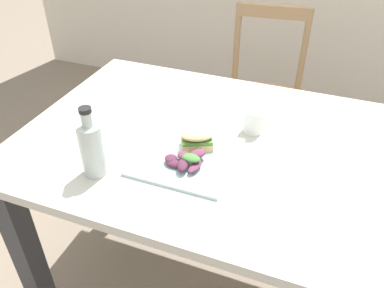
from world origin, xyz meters
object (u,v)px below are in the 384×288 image
(plate_lunch, at_px, (187,156))
(cup_extra_side, at_px, (254,121))
(dining_table, at_px, (207,172))
(chair_wooden_far, at_px, (262,96))
(fork_on_napkin, at_px, (120,131))
(bottle_cold_brew, at_px, (92,151))
(sandwich_half_front, at_px, (197,140))

(plate_lunch, xyz_separation_m, cup_extra_side, (0.14, 0.20, 0.03))
(dining_table, bearing_deg, chair_wooden_far, 89.56)
(dining_table, bearing_deg, cup_extra_side, 36.14)
(dining_table, relative_size, fork_on_napkin, 6.16)
(plate_lunch, height_order, bottle_cold_brew, bottle_cold_brew)
(dining_table, distance_m, bottle_cold_brew, 0.41)
(chair_wooden_far, height_order, plate_lunch, chair_wooden_far)
(chair_wooden_far, height_order, bottle_cold_brew, bottle_cold_brew)
(fork_on_napkin, bearing_deg, sandwich_half_front, -0.48)
(plate_lunch, bearing_deg, chair_wooden_far, 88.17)
(dining_table, distance_m, sandwich_half_front, 0.19)
(cup_extra_side, bearing_deg, dining_table, -143.86)
(bottle_cold_brew, xyz_separation_m, cup_extra_side, (0.35, 0.35, -0.03))
(sandwich_half_front, relative_size, bottle_cold_brew, 0.53)
(sandwich_half_front, distance_m, cup_extra_side, 0.20)
(fork_on_napkin, bearing_deg, dining_table, 14.07)
(sandwich_half_front, xyz_separation_m, cup_extra_side, (0.13, 0.16, -0.00))
(bottle_cold_brew, bearing_deg, fork_on_napkin, 100.10)
(sandwich_half_front, xyz_separation_m, bottle_cold_brew, (-0.22, -0.19, 0.03))
(chair_wooden_far, bearing_deg, cup_extra_side, -81.65)
(fork_on_napkin, distance_m, cup_extra_side, 0.42)
(fork_on_napkin, relative_size, bottle_cold_brew, 0.91)
(dining_table, height_order, fork_on_napkin, fork_on_napkin)
(chair_wooden_far, height_order, sandwich_half_front, chair_wooden_far)
(dining_table, bearing_deg, sandwich_half_front, -97.72)
(fork_on_napkin, height_order, cup_extra_side, cup_extra_side)
(plate_lunch, bearing_deg, dining_table, 77.66)
(cup_extra_side, bearing_deg, bottle_cold_brew, -135.12)
(bottle_cold_brew, bearing_deg, cup_extra_side, 44.88)
(chair_wooden_far, bearing_deg, plate_lunch, -91.83)
(plate_lunch, distance_m, fork_on_napkin, 0.25)
(sandwich_half_front, bearing_deg, dining_table, 82.28)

